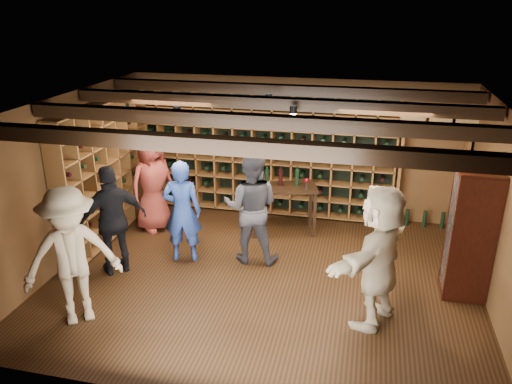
% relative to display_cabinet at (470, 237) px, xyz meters
% --- Properties ---
extents(ground, '(6.00, 6.00, 0.00)m').
position_rel_display_cabinet_xyz_m(ground, '(-2.71, -0.20, -0.86)').
color(ground, black).
rests_on(ground, ground).
extents(room_shell, '(6.00, 6.00, 6.00)m').
position_rel_display_cabinet_xyz_m(room_shell, '(-2.71, -0.15, 1.56)').
color(room_shell, '#56381D').
rests_on(room_shell, ground).
extents(wine_rack_back, '(4.65, 0.30, 2.20)m').
position_rel_display_cabinet_xyz_m(wine_rack_back, '(-3.24, 2.13, 0.29)').
color(wine_rack_back, brown).
rests_on(wine_rack_back, ground).
extents(wine_rack_left, '(0.30, 2.65, 2.20)m').
position_rel_display_cabinet_xyz_m(wine_rack_left, '(-5.54, 0.62, 0.29)').
color(wine_rack_left, brown).
rests_on(wine_rack_left, ground).
extents(crate_shelf, '(1.20, 0.32, 2.07)m').
position_rel_display_cabinet_xyz_m(crate_shelf, '(-0.31, 2.12, 0.71)').
color(crate_shelf, brown).
rests_on(crate_shelf, ground).
extents(display_cabinet, '(0.55, 0.50, 1.75)m').
position_rel_display_cabinet_xyz_m(display_cabinet, '(0.00, 0.00, 0.00)').
color(display_cabinet, black).
rests_on(display_cabinet, ground).
extents(man_blue_shirt, '(0.64, 0.48, 1.60)m').
position_rel_display_cabinet_xyz_m(man_blue_shirt, '(-4.03, 0.07, -0.06)').
color(man_blue_shirt, navy).
rests_on(man_blue_shirt, ground).
extents(man_grey_suit, '(0.89, 0.72, 1.75)m').
position_rel_display_cabinet_xyz_m(man_grey_suit, '(-3.02, 0.29, 0.02)').
color(man_grey_suit, '#222227').
rests_on(man_grey_suit, ground).
extents(guest_red_floral, '(0.91, 0.99, 1.70)m').
position_rel_display_cabinet_xyz_m(guest_red_floral, '(-4.92, 0.99, -0.01)').
color(guest_red_floral, maroon).
rests_on(guest_red_floral, ground).
extents(guest_woman_black, '(0.97, 0.95, 1.64)m').
position_rel_display_cabinet_xyz_m(guest_woman_black, '(-4.85, -0.51, -0.04)').
color(guest_woman_black, black).
rests_on(guest_woman_black, ground).
extents(guest_khaki, '(1.31, 1.22, 1.77)m').
position_rel_display_cabinet_xyz_m(guest_khaki, '(-4.76, -1.70, 0.03)').
color(guest_khaki, gray).
rests_on(guest_khaki, ground).
extents(guest_beige, '(1.21, 1.74, 1.81)m').
position_rel_display_cabinet_xyz_m(guest_beige, '(-1.17, -0.90, 0.05)').
color(guest_beige, tan).
rests_on(guest_beige, ground).
extents(tasting_table, '(1.22, 0.83, 1.12)m').
position_rel_display_cabinet_xyz_m(tasting_table, '(-2.73, 1.36, -0.11)').
color(tasting_table, black).
rests_on(tasting_table, ground).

